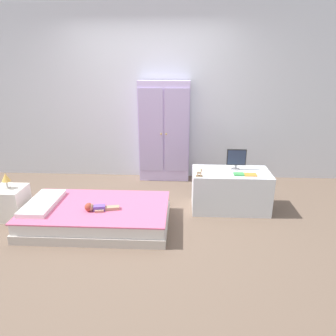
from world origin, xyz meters
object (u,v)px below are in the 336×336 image
(tv_monitor, at_px, (236,158))
(book_orange, at_px, (250,175))
(table_lamp, at_px, (6,178))
(book_green, at_px, (239,174))
(doll, at_px, (96,208))
(nightstand, at_px, (10,203))
(rocking_horse_toy, at_px, (200,173))
(tv_stand, at_px, (230,190))
(wardrobe, at_px, (164,132))
(bed, at_px, (97,216))

(tv_monitor, distance_m, book_orange, 0.30)
(table_lamp, xyz_separation_m, book_green, (2.84, 0.26, 0.01))
(doll, relative_size, tv_monitor, 1.44)
(nightstand, height_order, book_orange, book_orange)
(tv_monitor, relative_size, rocking_horse_toy, 2.65)
(tv_stand, xyz_separation_m, rocking_horse_toy, (-0.42, -0.19, 0.31))
(doll, relative_size, tv_stand, 0.40)
(nightstand, relative_size, wardrobe, 0.25)
(doll, xyz_separation_m, wardrobe, (0.68, 1.69, 0.51))
(bed, distance_m, doll, 0.20)
(doll, xyz_separation_m, book_green, (1.69, 0.52, 0.24))
(tv_stand, distance_m, book_orange, 0.36)
(doll, xyz_separation_m, tv_monitor, (1.68, 0.73, 0.39))
(tv_stand, distance_m, tv_monitor, 0.43)
(table_lamp, height_order, book_orange, table_lamp)
(bed, bearing_deg, tv_stand, 17.76)
(doll, height_order, nightstand, nightstand)
(bed, xyz_separation_m, book_green, (1.71, 0.41, 0.41))
(tv_monitor, height_order, book_green, tv_monitor)
(tv_stand, bearing_deg, book_green, -58.04)
(bed, distance_m, wardrobe, 1.85)
(rocking_horse_toy, distance_m, book_green, 0.50)
(tv_stand, bearing_deg, book_orange, -29.09)
(tv_monitor, height_order, book_orange, tv_monitor)
(tv_stand, bearing_deg, wardrobe, 131.59)
(nightstand, relative_size, tv_stand, 0.40)
(bed, distance_m, table_lamp, 1.21)
(nightstand, bearing_deg, tv_monitor, 9.45)
(doll, xyz_separation_m, nightstand, (-1.15, 0.26, -0.09))
(rocking_horse_toy, height_order, book_green, rocking_horse_toy)
(book_green, bearing_deg, book_orange, 0.00)
(nightstand, xyz_separation_m, tv_monitor, (2.84, 0.47, 0.48))
(tv_stand, height_order, tv_monitor, tv_monitor)
(rocking_horse_toy, bearing_deg, book_green, 8.71)
(bed, height_order, book_green, book_green)
(bed, distance_m, nightstand, 1.14)
(tv_monitor, height_order, rocking_horse_toy, tv_monitor)
(doll, relative_size, nightstand, 0.99)
(nightstand, distance_m, book_orange, 3.01)
(table_lamp, distance_m, wardrobe, 2.35)
(bed, height_order, doll, doll)
(doll, height_order, book_orange, book_orange)
(doll, relative_size, table_lamp, 2.01)
(book_green, relative_size, book_orange, 0.82)
(doll, distance_m, book_orange, 1.92)
(table_lamp, bearing_deg, nightstand, 0.00)
(book_green, bearing_deg, bed, -166.66)
(doll, distance_m, table_lamp, 1.21)
(nightstand, bearing_deg, tv_stand, 7.85)
(nightstand, height_order, table_lamp, table_lamp)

